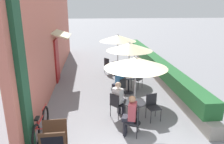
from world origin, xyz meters
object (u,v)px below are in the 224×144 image
(cafe_chair_far_left, at_px, (128,69))
(bicycle_leaning, at_px, (41,125))
(patio_table_mid, at_px, (129,82))
(patio_table_far, at_px, (118,66))
(coffee_cup_mid, at_px, (127,75))
(cafe_chair_far_right, at_px, (108,64))
(patio_umbrella_mid, at_px, (129,47))
(seated_patron_near_left, at_px, (119,98))
(patio_umbrella_far, at_px, (118,38))
(cafe_chair_near_right, at_px, (134,120))
(seated_patron_near_right, at_px, (130,114))
(patio_table_near, at_px, (134,109))
(cafe_chair_mid_left, at_px, (136,77))
(seated_patron_mid_right, at_px, (119,82))
(cafe_chair_mid_right, at_px, (121,86))
(patio_umbrella_near, at_px, (136,63))
(cafe_chair_near_left, at_px, (116,103))
(cafe_chair_near_back, at_px, (153,105))

(cafe_chair_far_left, height_order, bicycle_leaning, cafe_chair_far_left)
(patio_table_mid, relative_size, patio_table_far, 1.00)
(coffee_cup_mid, bearing_deg, cafe_chair_far_right, 101.24)
(patio_table_far, bearing_deg, patio_umbrella_mid, -86.24)
(seated_patron_near_left, relative_size, patio_umbrella_far, 0.56)
(coffee_cup_mid, relative_size, patio_table_far, 0.12)
(cafe_chair_near_right, distance_m, patio_umbrella_mid, 3.61)
(patio_table_far, xyz_separation_m, patio_umbrella_far, (0.00, 0.00, 1.53))
(coffee_cup_mid, relative_size, cafe_chair_far_left, 0.10)
(seated_patron_near_left, distance_m, bicycle_leaning, 2.61)
(cafe_chair_near_right, bearing_deg, seated_patron_near_right, 90.00)
(patio_table_near, relative_size, cafe_chair_mid_left, 0.85)
(patio_table_mid, xyz_separation_m, patio_umbrella_mid, (0.00, -0.00, 1.53))
(cafe_chair_near_right, height_order, cafe_chair_mid_left, same)
(seated_patron_mid_right, bearing_deg, cafe_chair_mid_right, -90.00)
(patio_table_mid, xyz_separation_m, cafe_chair_mid_right, (-0.42, -0.55, 0.01))
(seated_patron_near_right, xyz_separation_m, patio_umbrella_far, (0.34, 5.70, 1.35))
(bicycle_leaning, bearing_deg, patio_umbrella_near, 11.67)
(cafe_chair_near_right, distance_m, cafe_chair_far_left, 5.29)
(cafe_chair_near_left, distance_m, cafe_chair_mid_right, 1.60)
(seated_patron_near_left, bearing_deg, patio_table_mid, 119.08)
(cafe_chair_mid_right, bearing_deg, patio_table_mid, 6.33)
(patio_umbrella_near, relative_size, cafe_chair_near_right, 2.57)
(cafe_chair_near_right, distance_m, cafe_chair_mid_left, 3.89)
(cafe_chair_near_right, height_order, patio_table_far, cafe_chair_near_right)
(cafe_chair_near_back, height_order, cafe_chair_mid_right, same)
(patio_umbrella_far, bearing_deg, seated_patron_near_right, -93.46)
(patio_table_near, height_order, coffee_cup_mid, coffee_cup_mid)
(patio_table_far, height_order, cafe_chair_far_right, cafe_chair_far_right)
(seated_patron_near_right, xyz_separation_m, coffee_cup_mid, (0.45, 3.25, 0.10))
(cafe_chair_near_right, relative_size, cafe_chair_far_right, 1.00)
(cafe_chair_far_right, xyz_separation_m, bicycle_leaning, (-2.43, -6.02, -0.17))
(patio_table_far, bearing_deg, coffee_cup_mid, -87.60)
(seated_patron_mid_right, distance_m, patio_table_far, 2.99)
(cafe_chair_mid_left, distance_m, bicycle_leaning, 5.01)
(seated_patron_near_right, relative_size, cafe_chair_near_back, 1.44)
(patio_umbrella_mid, bearing_deg, coffee_cup_mid, 154.45)
(cafe_chair_far_left, bearing_deg, cafe_chair_near_back, 143.03)
(patio_umbrella_near, distance_m, cafe_chair_near_right, 1.67)
(cafe_chair_near_right, bearing_deg, cafe_chair_far_left, 10.11)
(patio_table_near, height_order, patio_umbrella_far, patio_umbrella_far)
(patio_table_mid, distance_m, cafe_chair_mid_right, 0.69)
(patio_table_mid, bearing_deg, seated_patron_near_right, -98.96)
(cafe_chair_mid_right, relative_size, cafe_chair_far_right, 1.00)
(patio_table_near, xyz_separation_m, cafe_chair_mid_right, (-0.16, 2.02, 0.01))
(seated_patron_mid_right, xyz_separation_m, patio_table_far, (0.34, 2.96, -0.18))
(patio_umbrella_mid, bearing_deg, cafe_chair_near_back, -80.45)
(cafe_chair_near_left, xyz_separation_m, bicycle_leaning, (-2.30, -0.92, -0.17))
(seated_patron_mid_right, xyz_separation_m, cafe_chair_far_left, (0.82, 2.46, -0.17))
(seated_patron_near_left, relative_size, patio_table_far, 1.69)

